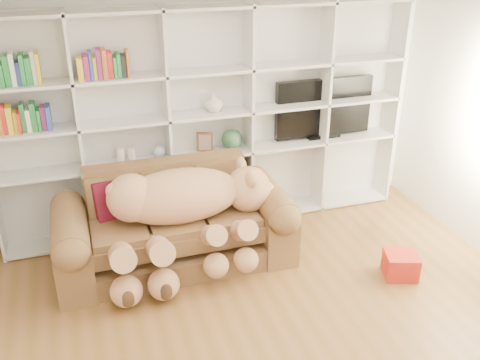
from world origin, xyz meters
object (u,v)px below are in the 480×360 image
object	(u,v)px
gift_box	(401,265)
tv	(324,109)
sofa	(174,229)
teddy_bear	(184,209)

from	to	relation	value
gift_box	tv	world-z (taller)	tv
sofa	teddy_bear	xyz separation A→B (m)	(0.07, -0.19, 0.31)
sofa	tv	distance (m)	2.20
gift_box	teddy_bear	bearing A→B (deg)	158.96
teddy_bear	gift_box	world-z (taller)	teddy_bear
sofa	teddy_bear	distance (m)	0.37
sofa	gift_box	xyz separation A→B (m)	(2.01, -0.94, -0.24)
gift_box	tv	bearing A→B (deg)	93.55
teddy_bear	sofa	bearing A→B (deg)	110.99
gift_box	tv	distance (m)	1.96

